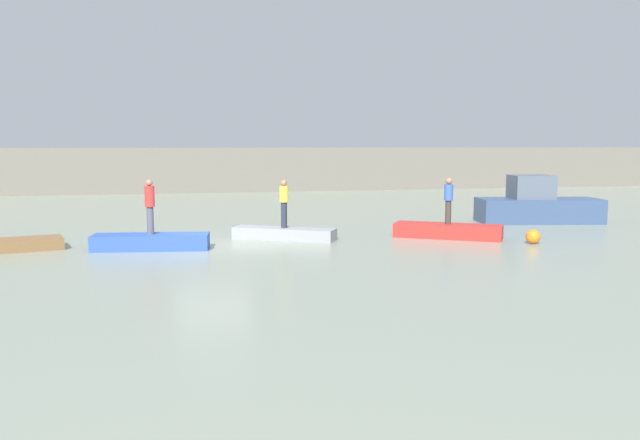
% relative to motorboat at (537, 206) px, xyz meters
% --- Properties ---
extents(ground_plane, '(120.00, 120.00, 0.00)m').
position_rel_motorboat_xyz_m(ground_plane, '(-14.55, -3.93, -0.75)').
color(ground_plane, gray).
extents(embankment_wall, '(80.00, 1.20, 3.22)m').
position_rel_motorboat_xyz_m(embankment_wall, '(-14.55, 21.59, 0.86)').
color(embankment_wall, '#666056').
rests_on(embankment_wall, ground_plane).
extents(motorboat, '(5.60, 2.95, 2.11)m').
position_rel_motorboat_xyz_m(motorboat, '(0.00, 0.00, 0.00)').
color(motorboat, '#33476B').
rests_on(motorboat, ground_plane).
extents(rowboat_brown, '(3.53, 2.11, 0.38)m').
position_rel_motorboat_xyz_m(rowboat_brown, '(-21.14, -3.19, -0.56)').
color(rowboat_brown, brown).
rests_on(rowboat_brown, ground_plane).
extents(rowboat_blue, '(3.89, 1.54, 0.51)m').
position_rel_motorboat_xyz_m(rowboat_blue, '(-16.59, -3.93, -0.49)').
color(rowboat_blue, '#2B4CAD').
rests_on(rowboat_blue, ground_plane).
extents(rowboat_grey, '(3.75, 2.66, 0.43)m').
position_rel_motorboat_xyz_m(rowboat_grey, '(-11.89, -2.65, -0.54)').
color(rowboat_grey, gray).
rests_on(rowboat_grey, ground_plane).
extents(rowboat_red, '(3.95, 3.06, 0.52)m').
position_rel_motorboat_xyz_m(rowboat_red, '(-5.87, -3.61, -0.49)').
color(rowboat_red, red).
rests_on(rowboat_red, ground_plane).
extents(person_red_shirt, '(0.32, 0.32, 1.82)m').
position_rel_motorboat_xyz_m(person_red_shirt, '(-16.59, -3.93, 0.78)').
color(person_red_shirt, '#4C4C56').
rests_on(person_red_shirt, rowboat_blue).
extents(person_yellow_shirt, '(0.32, 0.32, 1.76)m').
position_rel_motorboat_xyz_m(person_yellow_shirt, '(-11.89, -2.65, 0.67)').
color(person_yellow_shirt, '#232838').
rests_on(person_yellow_shirt, rowboat_grey).
extents(person_blue_shirt, '(0.32, 0.32, 1.73)m').
position_rel_motorboat_xyz_m(person_blue_shirt, '(-5.87, -3.61, 0.74)').
color(person_blue_shirt, '#38332D').
rests_on(person_blue_shirt, rowboat_red).
extents(mooring_buoy, '(0.51, 0.51, 0.51)m').
position_rel_motorboat_xyz_m(mooring_buoy, '(-3.54, -5.62, -0.50)').
color(mooring_buoy, orange).
rests_on(mooring_buoy, ground_plane).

